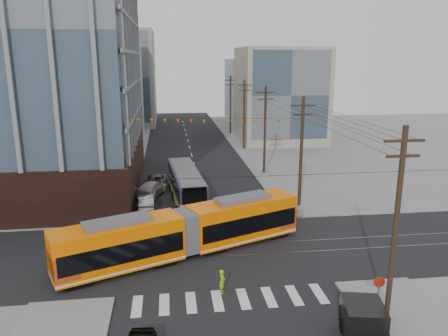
{
  "coord_description": "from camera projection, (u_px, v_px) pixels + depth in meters",
  "views": [
    {
      "loc": [
        -3.45,
        -26.51,
        14.32
      ],
      "look_at": [
        1.35,
        10.47,
        4.86
      ],
      "focal_mm": 35.0,
      "sensor_mm": 36.0,
      "label": 1
    }
  ],
  "objects": [
    {
      "name": "city_bus",
      "position": [
        186.0,
        185.0,
        44.35
      ],
      "size": [
        3.59,
        12.18,
        3.4
      ],
      "primitive_type": null,
      "rotation": [
        0.0,
        0.0,
        0.08
      ],
      "color": "#33224D",
      "rests_on": "ground"
    },
    {
      "name": "parked_car_grey",
      "position": [
        157.0,
        180.0,
        50.24
      ],
      "size": [
        2.31,
        4.92,
        1.36
      ],
      "primitive_type": "imported",
      "rotation": [
        0.0,
        0.0,
        3.13
      ],
      "color": "#4C4E54",
      "rests_on": "ground"
    },
    {
      "name": "bg_bldg_ne_near",
      "position": [
        280.0,
        95.0,
        75.61
      ],
      "size": [
        14.0,
        14.0,
        16.0
      ],
      "primitive_type": "cube",
      "color": "gray",
      "rests_on": "ground"
    },
    {
      "name": "parked_car_silver",
      "position": [
        146.0,
        202.0,
        42.5
      ],
      "size": [
        1.65,
        4.3,
        1.4
      ],
      "primitive_type": "imported",
      "rotation": [
        0.0,
        0.0,
        3.18
      ],
      "color": "#A0A1A3",
      "rests_on": "ground"
    },
    {
      "name": "pedestrian",
      "position": [
        222.0,
        281.0,
        27.2
      ],
      "size": [
        0.49,
        0.64,
        1.55
      ],
      "primitive_type": "imported",
      "rotation": [
        0.0,
        0.0,
        1.34
      ],
      "color": "#80E207",
      "rests_on": "ground"
    },
    {
      "name": "jersey_barrier",
      "position": [
        293.0,
        206.0,
        42.01
      ],
      "size": [
        1.09,
        4.46,
        0.89
      ],
      "primitive_type": "cube",
      "rotation": [
        0.0,
        0.0,
        -0.02
      ],
      "color": "slate",
      "rests_on": "ground"
    },
    {
      "name": "parked_car_white",
      "position": [
        152.0,
        188.0,
        46.74
      ],
      "size": [
        3.71,
        5.5,
        1.48
      ],
      "primitive_type": "imported",
      "rotation": [
        0.0,
        0.0,
        2.79
      ],
      "color": "silver",
      "rests_on": "ground"
    },
    {
      "name": "bg_bldg_nw_far",
      "position": [
        117.0,
        78.0,
        94.44
      ],
      "size": [
        16.0,
        18.0,
        20.0
      ],
      "primitive_type": "cube",
      "color": "gray",
      "rests_on": "ground"
    },
    {
      "name": "bg_bldg_nw_near",
      "position": [
        87.0,
        89.0,
        75.09
      ],
      "size": [
        18.0,
        16.0,
        18.0
      ],
      "primitive_type": "cube",
      "color": "#8C99A5",
      "rests_on": "ground"
    },
    {
      "name": "streetcar",
      "position": [
        185.0,
        232.0,
        32.18
      ],
      "size": [
        18.45,
        9.8,
        3.64
      ],
      "primitive_type": null,
      "rotation": [
        0.0,
        0.0,
        0.4
      ],
      "color": "#FD6A00",
      "rests_on": "ground"
    },
    {
      "name": "bg_bldg_ne_far",
      "position": [
        266.0,
        92.0,
        95.33
      ],
      "size": [
        16.0,
        16.0,
        14.0
      ],
      "primitive_type": "cube",
      "color": "#8C99A5",
      "rests_on": "ground"
    },
    {
      "name": "ground",
      "position": [
        224.0,
        276.0,
        29.44
      ],
      "size": [
        160.0,
        160.0,
        0.0
      ],
      "primitive_type": "plane",
      "color": "slate"
    },
    {
      "name": "stop_sign",
      "position": [
        378.0,
        297.0,
        24.8
      ],
      "size": [
        0.79,
        0.79,
        2.22
      ],
      "primitive_type": null,
      "rotation": [
        0.0,
        0.0,
        -0.19
      ],
      "color": "#9A1D09",
      "rests_on": "ground"
    },
    {
      "name": "utility_pole_near",
      "position": [
        396.0,
        227.0,
        23.38
      ],
      "size": [
        0.3,
        0.3,
        11.0
      ],
      "primitive_type": "cylinder",
      "color": "black",
      "rests_on": "ground"
    },
    {
      "name": "utility_pole_far",
      "position": [
        230.0,
        105.0,
        82.98
      ],
      "size": [
        0.3,
        0.3,
        11.0
      ],
      "primitive_type": "cylinder",
      "color": "black",
      "rests_on": "ground"
    }
  ]
}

